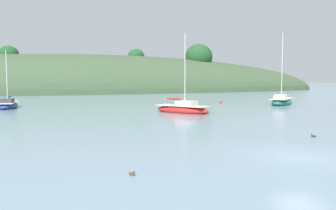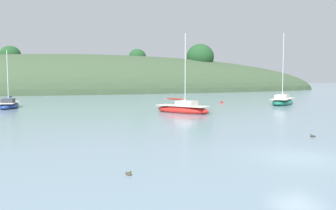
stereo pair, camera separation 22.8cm
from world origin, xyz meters
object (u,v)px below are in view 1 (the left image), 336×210
object	(u,v)px
sailboat_red_portside	(183,109)
duck_trailing	(132,174)
duck_lead	(313,136)
mooring_buoy_outer	(221,102)
sailboat_yellow_far	(8,105)
sailboat_cream_ketch	(282,101)

from	to	relation	value
sailboat_red_portside	duck_trailing	world-z (taller)	sailboat_red_portside
sailboat_red_portside	duck_lead	xyz separation A→B (m)	(2.27, -18.38, -0.37)
mooring_buoy_outer	sailboat_red_portside	bearing A→B (deg)	-133.12
duck_lead	duck_trailing	size ratio (longest dim) A/B	0.99
sailboat_yellow_far	sailboat_cream_ketch	xyz separation A→B (m)	(38.31, -6.76, 0.06)
sailboat_cream_ketch	duck_trailing	distance (m)	42.84
sailboat_cream_ketch	duck_trailing	world-z (taller)	sailboat_cream_ketch
sailboat_yellow_far	mooring_buoy_outer	xyz separation A→B (m)	(30.96, -1.22, -0.27)
sailboat_red_portside	duck_lead	world-z (taller)	sailboat_red_portside
sailboat_red_portside	duck_trailing	distance (m)	26.26
sailboat_yellow_far	mooring_buoy_outer	size ratio (longest dim) A/B	14.50
sailboat_red_portside	sailboat_cream_ketch	distance (m)	19.88
sailboat_yellow_far	duck_lead	world-z (taller)	sailboat_yellow_far
sailboat_cream_ketch	mooring_buoy_outer	size ratio (longest dim) A/B	20.17
sailboat_yellow_far	duck_trailing	world-z (taller)	sailboat_yellow_far
sailboat_yellow_far	duck_trailing	xyz separation A→B (m)	(7.88, -36.91, -0.34)
sailboat_yellow_far	sailboat_red_portside	xyz separation A→B (m)	(19.57, -13.39, 0.03)
sailboat_yellow_far	duck_lead	bearing A→B (deg)	-55.51
sailboat_red_portside	duck_lead	bearing A→B (deg)	-82.97
sailboat_red_portside	mooring_buoy_outer	size ratio (longest dim) A/B	17.22
duck_trailing	duck_lead	bearing A→B (deg)	20.17
sailboat_cream_ketch	mooring_buoy_outer	world-z (taller)	sailboat_cream_ketch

